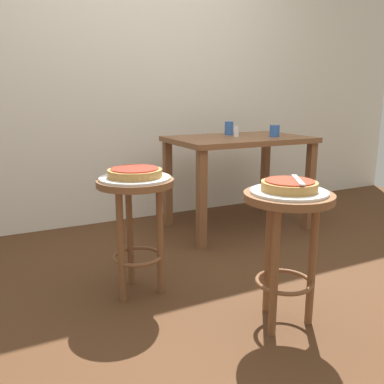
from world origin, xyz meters
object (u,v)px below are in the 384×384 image
(serving_plate_foreground, at_px, (289,192))
(stool_middle, at_px, (136,209))
(cup_near_edge, at_px, (275,131))
(pizza_foreground, at_px, (289,185))
(stool_foreground, at_px, (287,227))
(serving_plate_middle, at_px, (135,178))
(cup_far_edge, at_px, (229,128))
(dining_table, at_px, (239,151))
(pizza_server_knife, at_px, (298,180))
(pizza_middle, at_px, (135,173))
(condiment_shaker, at_px, (236,131))

(serving_plate_foreground, xyz_separation_m, stool_middle, (-0.51, 0.60, -0.16))
(cup_near_edge, bearing_deg, pizza_foreground, -125.16)
(stool_middle, distance_m, cup_near_edge, 1.54)
(stool_foreground, height_order, serving_plate_foreground, serving_plate_foreground)
(serving_plate_middle, distance_m, cup_far_edge, 1.46)
(dining_table, height_order, pizza_server_knife, dining_table)
(cup_near_edge, distance_m, cup_far_edge, 0.38)
(pizza_server_knife, bearing_deg, serving_plate_middle, 71.71)
(serving_plate_foreground, xyz_separation_m, cup_far_edge, (0.62, 1.51, 0.15))
(stool_foreground, height_order, dining_table, dining_table)
(cup_far_edge, xyz_separation_m, pizza_server_knife, (-0.59, -1.53, -0.10))
(dining_table, bearing_deg, pizza_server_knife, -112.89)
(serving_plate_middle, bearing_deg, pizza_middle, 0.00)
(serving_plate_foreground, height_order, cup_near_edge, cup_near_edge)
(stool_foreground, distance_m, dining_table, 1.47)
(pizza_middle, bearing_deg, pizza_foreground, -49.77)
(stool_middle, bearing_deg, condiment_shaker, 34.34)
(stool_middle, bearing_deg, cup_near_edge, 24.52)
(serving_plate_foreground, height_order, pizza_server_knife, pizza_server_knife)
(stool_middle, bearing_deg, cup_far_edge, 39.02)
(serving_plate_middle, bearing_deg, condiment_shaker, 34.34)
(stool_middle, relative_size, condiment_shaker, 7.66)
(pizza_foreground, xyz_separation_m, cup_far_edge, (0.62, 1.51, 0.12))
(stool_foreground, distance_m, pizza_middle, 0.81)
(pizza_middle, bearing_deg, condiment_shaker, 34.34)
(condiment_shaker, bearing_deg, serving_plate_foreground, -113.49)
(stool_middle, height_order, cup_near_edge, cup_near_edge)
(stool_foreground, bearing_deg, serving_plate_middle, 130.23)
(cup_far_edge, height_order, pizza_server_knife, cup_far_edge)
(pizza_foreground, height_order, cup_far_edge, cup_far_edge)
(serving_plate_foreground, xyz_separation_m, cup_near_edge, (0.86, 1.22, 0.14))
(pizza_foreground, height_order, pizza_middle, same)
(stool_middle, xyz_separation_m, dining_table, (1.11, 0.73, 0.15))
(serving_plate_middle, distance_m, pizza_middle, 0.03)
(serving_plate_middle, relative_size, cup_far_edge, 3.37)
(dining_table, relative_size, condiment_shaker, 12.99)
(stool_middle, bearing_deg, pizza_server_knife, -49.08)
(stool_middle, xyz_separation_m, pizza_server_knife, (0.54, -0.62, 0.22))
(pizza_middle, relative_size, dining_table, 0.26)
(serving_plate_foreground, xyz_separation_m, pizza_foreground, (0.00, 0.00, 0.03))
(pizza_server_knife, bearing_deg, dining_table, 7.90)
(serving_plate_foreground, xyz_separation_m, condiment_shaker, (0.58, 1.34, 0.14))
(serving_plate_foreground, height_order, pizza_middle, pizza_middle)
(pizza_middle, bearing_deg, stool_foreground, -49.77)
(condiment_shaker, xyz_separation_m, pizza_server_knife, (-0.55, -1.36, -0.08))
(serving_plate_foreground, bearing_deg, stool_foreground, 97.13)
(stool_foreground, relative_size, stool_middle, 1.00)
(serving_plate_foreground, relative_size, pizza_middle, 1.23)
(stool_foreground, relative_size, cup_near_edge, 6.99)
(pizza_foreground, xyz_separation_m, condiment_shaker, (0.58, 1.34, 0.11))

